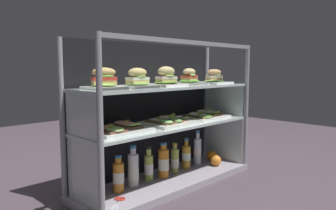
{
  "coord_description": "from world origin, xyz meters",
  "views": [
    {
      "loc": [
        -1.46,
        -1.46,
        0.76
      ],
      "look_at": [
        0.0,
        0.0,
        0.53
      ],
      "focal_mm": 34.71,
      "sensor_mm": 36.0,
      "label": 1
    }
  ],
  "objects": [
    {
      "name": "shelf_upper_glass",
      "position": [
        0.0,
        0.0,
        0.64
      ],
      "size": [
        1.25,
        0.36,
        0.02
      ],
      "primitive_type": "cube",
      "color": "silver",
      "rests_on": "riser_upper_tier"
    },
    {
      "name": "riser_lower_tier",
      "position": [
        0.0,
        0.0,
        0.22
      ],
      "size": [
        1.24,
        0.34,
        0.34
      ],
      "color": "silver",
      "rests_on": "case_base_deck"
    },
    {
      "name": "juice_bottle_near_post",
      "position": [
        -0.12,
        0.06,
        0.13
      ],
      "size": [
        0.06,
        0.06,
        0.22
      ],
      "color": "#B0C74D",
      "rests_on": "case_base_deck"
    },
    {
      "name": "plated_roll_sandwich_right_of_center",
      "position": [
        -0.46,
        0.03,
        0.69
      ],
      "size": [
        0.19,
        0.19,
        0.12
      ],
      "color": "white",
      "rests_on": "shelf_upper_glass"
    },
    {
      "name": "orange_fruit_near_left_post",
      "position": [
        0.44,
        -0.06,
        0.08
      ],
      "size": [
        0.08,
        0.08,
        0.08
      ],
      "primitive_type": "sphere",
      "color": "orange",
      "rests_on": "case_base_deck"
    },
    {
      "name": "juice_bottle_front_second",
      "position": [
        0.24,
        0.06,
        0.13
      ],
      "size": [
        0.06,
        0.06,
        0.22
      ],
      "color": "gold",
      "rests_on": "case_base_deck"
    },
    {
      "name": "open_sandwich_tray_far_left",
      "position": [
        -0.38,
        0.02,
        0.42
      ],
      "size": [
        0.34,
        0.27,
        0.06
      ],
      "color": "white",
      "rests_on": "shelf_lower_glass"
    },
    {
      "name": "open_sandwich_tray_mid_left",
      "position": [
        0.38,
        0.01,
        0.42
      ],
      "size": [
        0.34,
        0.27,
        0.06
      ],
      "color": "white",
      "rests_on": "shelf_lower_glass"
    },
    {
      "name": "juice_bottle_tucked_behind",
      "position": [
        -0.5,
        0.06,
        0.12
      ],
      "size": [
        0.06,
        0.06,
        0.2
      ],
      "color": "orange",
      "rests_on": "case_base_deck"
    },
    {
      "name": "kitchen_scissors",
      "position": [
        -0.45,
        -0.08,
        0.05
      ],
      "size": [
        0.15,
        0.13,
        0.01
      ],
      "color": "silver",
      "rests_on": "case_base_deck"
    },
    {
      "name": "juice_bottle_back_right",
      "position": [
        -0.01,
        0.04,
        0.14
      ],
      "size": [
        0.07,
        0.07,
        0.23
      ],
      "color": "orange",
      "rests_on": "case_base_deck"
    },
    {
      "name": "juice_bottle_front_fourth",
      "position": [
        0.12,
        0.06,
        0.12
      ],
      "size": [
        0.06,
        0.06,
        0.2
      ],
      "color": "#B4C854",
      "rests_on": "case_base_deck"
    },
    {
      "name": "plated_roll_sandwich_center",
      "position": [
        0.44,
        -0.03,
        0.68
      ],
      "size": [
        0.21,
        0.21,
        0.11
      ],
      "color": "white",
      "rests_on": "shelf_upper_glass"
    },
    {
      "name": "orange_fruit_beside_bottles",
      "position": [
        0.53,
        0.04,
        0.08
      ],
      "size": [
        0.08,
        0.08,
        0.08
      ],
      "primitive_type": "sphere",
      "color": "orange",
      "rests_on": "case_base_deck"
    },
    {
      "name": "plated_roll_sandwich_near_right_corner",
      "position": [
        0.23,
        0.02,
        0.69
      ],
      "size": [
        0.21,
        0.21,
        0.11
      ],
      "color": "white",
      "rests_on": "shelf_upper_glass"
    },
    {
      "name": "case_base_deck",
      "position": [
        0.0,
        0.0,
        0.02
      ],
      "size": [
        1.3,
        0.4,
        0.04
      ],
      "primitive_type": "cube",
      "color": "#A299A6",
      "rests_on": "ground"
    },
    {
      "name": "plated_roll_sandwich_near_left_corner",
      "position": [
        -0.01,
        0.01,
        0.69
      ],
      "size": [
        0.21,
        0.21,
        0.12
      ],
      "color": "white",
      "rests_on": "shelf_upper_glass"
    },
    {
      "name": "juice_bottle_back_center",
      "position": [
        0.37,
        0.06,
        0.15
      ],
      "size": [
        0.06,
        0.06,
        0.26
      ],
      "color": "white",
      "rests_on": "case_base_deck"
    },
    {
      "name": "riser_upper_tier",
      "position": [
        0.0,
        0.0,
        0.52
      ],
      "size": [
        1.24,
        0.34,
        0.23
      ],
      "color": "silver",
      "rests_on": "shelf_lower_glass"
    },
    {
      "name": "open_sandwich_tray_far_right",
      "position": [
        -0.0,
        -0.01,
        0.42
      ],
      "size": [
        0.34,
        0.27,
        0.06
      ],
      "color": "white",
      "rests_on": "shelf_lower_glass"
    },
    {
      "name": "shelf_lower_glass",
      "position": [
        0.0,
        0.0,
        0.4
      ],
      "size": [
        1.25,
        0.36,
        0.02
      ],
      "primitive_type": "cube",
      "color": "silver",
      "rests_on": "riser_lower_tier"
    },
    {
      "name": "case_frame",
      "position": [
        0.0,
        0.12,
        0.5
      ],
      "size": [
        1.3,
        0.4,
        0.93
      ],
      "color": "gray",
      "rests_on": "ground"
    },
    {
      "name": "plated_roll_sandwich_mid_left",
      "position": [
        -0.23,
        0.02,
        0.69
      ],
      "size": [
        0.19,
        0.19,
        0.11
      ],
      "color": "white",
      "rests_on": "shelf_upper_glass"
    },
    {
      "name": "ground_plane",
      "position": [
        0.0,
        0.0,
        -0.01
      ],
      "size": [
        6.0,
        6.0,
        0.02
      ],
      "primitive_type": "cube",
      "color": "#493D47",
      "rests_on": "ground"
    },
    {
      "name": "juice_bottle_front_middle",
      "position": [
        -0.25,
        0.05,
        0.14
      ],
      "size": [
        0.07,
        0.07,
        0.25
      ],
      "color": "white",
      "rests_on": "case_base_deck"
    },
    {
      "name": "juice_bottle_front_left_end",
      "position": [
        -0.37,
        0.04,
        0.13
      ],
      "size": [
        0.07,
        0.07,
        0.21
      ],
      "color": "orange",
      "rests_on": "case_base_deck"
    }
  ]
}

